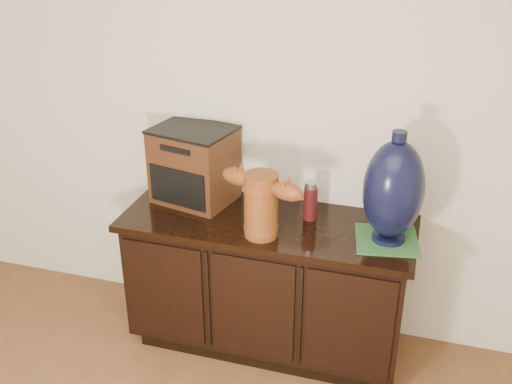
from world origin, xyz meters
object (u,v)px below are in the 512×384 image
(sideboard, at_px, (267,282))
(spray_can, at_px, (311,201))
(tv_radio, at_px, (194,165))
(terracotta_vessel, at_px, (261,202))
(lamp_base, at_px, (393,190))

(sideboard, relative_size, spray_can, 7.28)
(sideboard, height_order, tv_radio, tv_radio)
(sideboard, distance_m, tv_radio, 0.72)
(terracotta_vessel, bearing_deg, tv_radio, 167.33)
(terracotta_vessel, distance_m, tv_radio, 0.52)
(tv_radio, height_order, lamp_base, lamp_base)
(lamp_base, bearing_deg, terracotta_vessel, -168.66)
(spray_can, bearing_deg, lamp_base, -15.68)
(tv_radio, bearing_deg, spray_can, 8.71)
(terracotta_vessel, relative_size, spray_can, 2.22)
(sideboard, distance_m, terracotta_vessel, 0.57)
(tv_radio, distance_m, lamp_base, 1.04)
(sideboard, bearing_deg, terracotta_vessel, -86.21)
(sideboard, distance_m, lamp_base, 0.87)
(terracotta_vessel, relative_size, lamp_base, 0.83)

